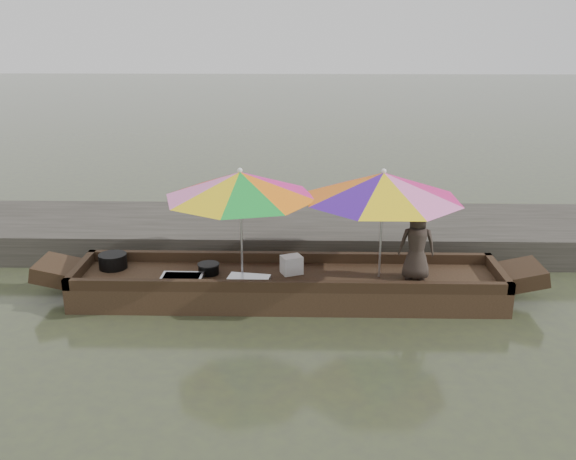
{
  "coord_description": "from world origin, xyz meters",
  "views": [
    {
      "loc": [
        0.2,
        -8.4,
        3.79
      ],
      "look_at": [
        0.0,
        0.1,
        1.0
      ],
      "focal_mm": 40.0,
      "sensor_mm": 36.0,
      "label": 1
    }
  ],
  "objects_px": {
    "umbrella_stern": "(381,224)",
    "boat_hull": "(288,287)",
    "umbrella_bow": "(241,223)",
    "vendor": "(417,244)",
    "supply_bag": "(292,265)",
    "cooking_pot": "(113,261)",
    "charcoal_grill": "(209,269)",
    "tray_crayfish": "(182,280)",
    "tray_scallop": "(248,280)"
  },
  "relations": [
    {
      "from": "umbrella_bow",
      "to": "supply_bag",
      "type": "bearing_deg",
      "value": 8.23
    },
    {
      "from": "tray_scallop",
      "to": "boat_hull",
      "type": "bearing_deg",
      "value": 24.5
    },
    {
      "from": "cooking_pot",
      "to": "umbrella_bow",
      "type": "xyz_separation_m",
      "value": [
        1.91,
        -0.25,
        0.67
      ]
    },
    {
      "from": "boat_hull",
      "to": "umbrella_bow",
      "type": "bearing_deg",
      "value": 180.0
    },
    {
      "from": "supply_bag",
      "to": "umbrella_bow",
      "type": "bearing_deg",
      "value": -171.77
    },
    {
      "from": "boat_hull",
      "to": "vendor",
      "type": "bearing_deg",
      "value": -1.5
    },
    {
      "from": "tray_scallop",
      "to": "charcoal_grill",
      "type": "distance_m",
      "value": 0.66
    },
    {
      "from": "supply_bag",
      "to": "umbrella_bow",
      "type": "xyz_separation_m",
      "value": [
        -0.69,
        -0.1,
        0.65
      ]
    },
    {
      "from": "boat_hull",
      "to": "supply_bag",
      "type": "xyz_separation_m",
      "value": [
        0.05,
        0.1,
        0.3
      ]
    },
    {
      "from": "tray_crayfish",
      "to": "charcoal_grill",
      "type": "height_order",
      "value": "charcoal_grill"
    },
    {
      "from": "cooking_pot",
      "to": "tray_crayfish",
      "type": "distance_m",
      "value": 1.22
    },
    {
      "from": "umbrella_stern",
      "to": "boat_hull",
      "type": "bearing_deg",
      "value": 180.0
    },
    {
      "from": "cooking_pot",
      "to": "umbrella_bow",
      "type": "distance_m",
      "value": 2.04
    },
    {
      "from": "boat_hull",
      "to": "cooking_pot",
      "type": "xyz_separation_m",
      "value": [
        -2.55,
        0.25,
        0.28
      ]
    },
    {
      "from": "boat_hull",
      "to": "tray_scallop",
      "type": "bearing_deg",
      "value": -155.5
    },
    {
      "from": "boat_hull",
      "to": "umbrella_bow",
      "type": "distance_m",
      "value": 1.15
    },
    {
      "from": "umbrella_stern",
      "to": "cooking_pot",
      "type": "bearing_deg",
      "value": 176.32
    },
    {
      "from": "umbrella_bow",
      "to": "cooking_pot",
      "type": "bearing_deg",
      "value": 172.63
    },
    {
      "from": "tray_crayfish",
      "to": "supply_bag",
      "type": "distance_m",
      "value": 1.56
    },
    {
      "from": "vendor",
      "to": "supply_bag",
      "type": "bearing_deg",
      "value": -0.52
    },
    {
      "from": "cooking_pot",
      "to": "charcoal_grill",
      "type": "bearing_deg",
      "value": -7.65
    },
    {
      "from": "boat_hull",
      "to": "umbrella_bow",
      "type": "height_order",
      "value": "umbrella_bow"
    },
    {
      "from": "charcoal_grill",
      "to": "vendor",
      "type": "distance_m",
      "value": 2.94
    },
    {
      "from": "charcoal_grill",
      "to": "tray_crayfish",
      "type": "bearing_deg",
      "value": -134.64
    },
    {
      "from": "tray_scallop",
      "to": "vendor",
      "type": "xyz_separation_m",
      "value": [
        2.32,
        0.2,
        0.48
      ]
    },
    {
      "from": "tray_crayfish",
      "to": "vendor",
      "type": "height_order",
      "value": "vendor"
    },
    {
      "from": "cooking_pot",
      "to": "tray_scallop",
      "type": "xyz_separation_m",
      "value": [
        2.01,
        -0.49,
        -0.08
      ]
    },
    {
      "from": "charcoal_grill",
      "to": "vendor",
      "type": "bearing_deg",
      "value": -2.01
    },
    {
      "from": "umbrella_bow",
      "to": "vendor",
      "type": "bearing_deg",
      "value": -1.1
    },
    {
      "from": "vendor",
      "to": "umbrella_bow",
      "type": "height_order",
      "value": "umbrella_bow"
    },
    {
      "from": "boat_hull",
      "to": "charcoal_grill",
      "type": "height_order",
      "value": "charcoal_grill"
    },
    {
      "from": "umbrella_bow",
      "to": "umbrella_stern",
      "type": "relative_size",
      "value": 0.97
    },
    {
      "from": "boat_hull",
      "to": "cooking_pot",
      "type": "bearing_deg",
      "value": 174.48
    },
    {
      "from": "charcoal_grill",
      "to": "supply_bag",
      "type": "height_order",
      "value": "supply_bag"
    },
    {
      "from": "tray_scallop",
      "to": "charcoal_grill",
      "type": "xyz_separation_m",
      "value": [
        -0.58,
        0.3,
        0.04
      ]
    },
    {
      "from": "tray_crayfish",
      "to": "supply_bag",
      "type": "xyz_separation_m",
      "value": [
        1.51,
        0.38,
        0.09
      ]
    },
    {
      "from": "tray_crayfish",
      "to": "supply_bag",
      "type": "bearing_deg",
      "value": 14.02
    },
    {
      "from": "boat_hull",
      "to": "umbrella_stern",
      "type": "height_order",
      "value": "umbrella_stern"
    },
    {
      "from": "vendor",
      "to": "umbrella_stern",
      "type": "relative_size",
      "value": 0.47
    },
    {
      "from": "boat_hull",
      "to": "charcoal_grill",
      "type": "relative_size",
      "value": 20.63
    },
    {
      "from": "charcoal_grill",
      "to": "supply_bag",
      "type": "xyz_separation_m",
      "value": [
        1.18,
        0.04,
        0.06
      ]
    },
    {
      "from": "umbrella_bow",
      "to": "tray_scallop",
      "type": "bearing_deg",
      "value": -68.1
    },
    {
      "from": "umbrella_stern",
      "to": "vendor",
      "type": "bearing_deg",
      "value": -5.36
    },
    {
      "from": "umbrella_stern",
      "to": "umbrella_bow",
      "type": "bearing_deg",
      "value": 180.0
    },
    {
      "from": "tray_crayfish",
      "to": "charcoal_grill",
      "type": "bearing_deg",
      "value": 45.36
    },
    {
      "from": "charcoal_grill",
      "to": "supply_bag",
      "type": "relative_size",
      "value": 1.04
    },
    {
      "from": "tray_scallop",
      "to": "charcoal_grill",
      "type": "relative_size",
      "value": 1.96
    },
    {
      "from": "boat_hull",
      "to": "tray_scallop",
      "type": "xyz_separation_m",
      "value": [
        -0.54,
        -0.25,
        0.21
      ]
    },
    {
      "from": "boat_hull",
      "to": "supply_bag",
      "type": "distance_m",
      "value": 0.33
    },
    {
      "from": "charcoal_grill",
      "to": "umbrella_stern",
      "type": "relative_size",
      "value": 0.13
    }
  ]
}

